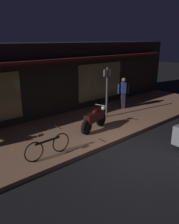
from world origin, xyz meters
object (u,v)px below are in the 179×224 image
Objects in this scene: motorcycle at (95,118)px; person_bystander at (123,92)px; bicycle_parked at (48,146)px; sign_post at (107,89)px.

person_bystander is at bearing 21.60° from motorcycle.
bicycle_parked is 0.69× the size of sign_post.
bicycle_parked is at bearing -161.48° from person_bystander.
person_bystander is (3.27, 1.29, 0.38)m from motorcycle.
person_bystander reaches higher than bicycle_parked.
person_bystander is 1.85m from sign_post.
motorcycle is 1.00× the size of person_bystander.
person_bystander is at bearing 18.52° from bicycle_parked.
person_bystander is (5.92, 1.98, 0.52)m from bicycle_parked.
bicycle_parked is at bearing -165.43° from motorcycle.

